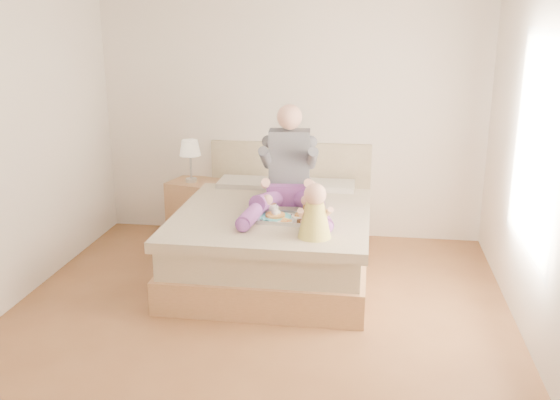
# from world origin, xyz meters

# --- Properties ---
(room) EXTENTS (4.02, 4.22, 2.71)m
(room) POSITION_xyz_m (0.08, 0.01, 1.51)
(room) COLOR brown
(room) RESTS_ON ground
(bed) EXTENTS (1.70, 2.18, 1.00)m
(bed) POSITION_xyz_m (0.00, 1.08, 0.32)
(bed) COLOR #A0744A
(bed) RESTS_ON ground
(nightstand) EXTENTS (0.58, 0.55, 0.60)m
(nightstand) POSITION_xyz_m (-1.00, 1.88, 0.30)
(nightstand) COLOR #A0744A
(nightstand) RESTS_ON ground
(lamp) EXTENTS (0.22, 0.22, 0.45)m
(lamp) POSITION_xyz_m (-1.02, 1.83, 0.94)
(lamp) COLOR #BABDC1
(lamp) RESTS_ON nightstand
(adult) EXTENTS (0.79, 1.15, 0.93)m
(adult) POSITION_xyz_m (0.11, 1.08, 0.88)
(adult) COLOR #6E3484
(adult) RESTS_ON bed
(tray) EXTENTS (0.45, 0.36, 0.12)m
(tray) POSITION_xyz_m (0.14, 0.69, 0.64)
(tray) COLOR #BABDC1
(tray) RESTS_ON bed
(baby) EXTENTS (0.29, 0.39, 0.43)m
(baby) POSITION_xyz_m (0.42, 0.30, 0.79)
(baby) COLOR #E0CF46
(baby) RESTS_ON bed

